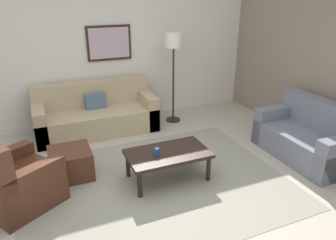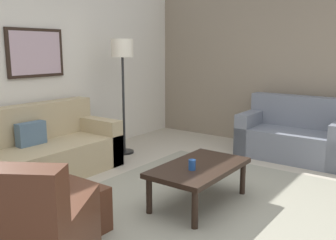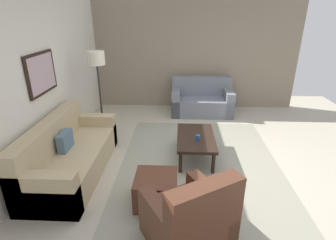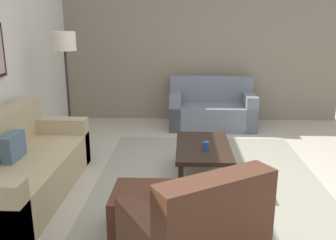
{
  "view_description": "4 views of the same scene",
  "coord_description": "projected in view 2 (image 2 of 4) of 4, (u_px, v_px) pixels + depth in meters",
  "views": [
    {
      "loc": [
        -1.25,
        -3.38,
        2.42
      ],
      "look_at": [
        0.35,
        0.4,
        0.72
      ],
      "focal_mm": 33.63,
      "sensor_mm": 36.0,
      "label": 1
    },
    {
      "loc": [
        -2.85,
        -1.79,
        1.58
      ],
      "look_at": [
        -0.05,
        0.27,
        0.89
      ],
      "focal_mm": 39.16,
      "sensor_mm": 36.0,
      "label": 2
    },
    {
      "loc": [
        -3.9,
        0.36,
        2.42
      ],
      "look_at": [
        0.34,
        0.55,
        0.65
      ],
      "focal_mm": 28.2,
      "sensor_mm": 36.0,
      "label": 3
    },
    {
      "loc": [
        -3.91,
        0.31,
        1.85
      ],
      "look_at": [
        -0.03,
        0.48,
        0.79
      ],
      "focal_mm": 38.82,
      "sensor_mm": 36.0,
      "label": 4
    }
  ],
  "objects": [
    {
      "name": "lamp_standing",
      "position": [
        122.0,
        60.0,
        5.35
      ],
      "size": [
        0.32,
        0.32,
        1.71
      ],
      "color": "black",
      "rests_on": "ground_plane"
    },
    {
      "name": "couch_main",
      "position": [
        31.0,
        155.0,
        4.47
      ],
      "size": [
        2.12,
        0.88,
        0.88
      ],
      "color": "tan",
      "rests_on": "ground_plane"
    },
    {
      "name": "coffee_table",
      "position": [
        199.0,
        170.0,
        3.73
      ],
      "size": [
        1.1,
        0.64,
        0.41
      ],
      "color": "black",
      "rests_on": "ground_plane"
    },
    {
      "name": "ottoman",
      "position": [
        66.0,
        212.0,
        3.13
      ],
      "size": [
        0.56,
        0.56,
        0.4
      ],
      "primitive_type": "cube",
      "color": "#4C2819",
      "rests_on": "ground_plane"
    },
    {
      "name": "area_rug",
      "position": [
        193.0,
        211.0,
        3.59
      ],
      "size": [
        3.45,
        2.65,
        0.01
      ],
      "primitive_type": "cube",
      "color": "gray",
      "rests_on": "ground_plane"
    },
    {
      "name": "couch_loveseat",
      "position": [
        295.0,
        137.0,
        5.38
      ],
      "size": [
        0.83,
        1.49,
        0.88
      ],
      "color": "slate",
      "rests_on": "ground_plane"
    },
    {
      "name": "stone_feature_panel",
      "position": [
        298.0,
        60.0,
        5.7
      ],
      "size": [
        0.12,
        5.2,
        2.8
      ],
      "primitive_type": "cube",
      "color": "gray",
      "rests_on": "ground_plane"
    },
    {
      "name": "rear_partition",
      "position": [
        28.0,
        62.0,
        4.83
      ],
      "size": [
        6.0,
        0.12,
        2.8
      ],
      "primitive_type": "cube",
      "color": "silver",
      "rests_on": "ground_plane"
    },
    {
      "name": "ground_plane",
      "position": [
        193.0,
        212.0,
        3.59
      ],
      "size": [
        8.0,
        8.0,
        0.0
      ],
      "primitive_type": "plane",
      "color": "#B2A893"
    },
    {
      "name": "framed_artwork",
      "position": [
        36.0,
        53.0,
        4.81
      ],
      "size": [
        0.82,
        0.04,
        0.64
      ],
      "color": "black"
    },
    {
      "name": "cup",
      "position": [
        192.0,
        165.0,
        3.56
      ],
      "size": [
        0.07,
        0.07,
        0.1
      ],
      "primitive_type": "cylinder",
      "color": "#1E478C",
      "rests_on": "coffee_table"
    }
  ]
}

